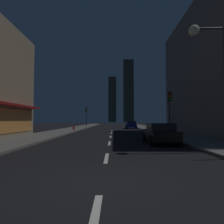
{
  "coord_description": "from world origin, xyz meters",
  "views": [
    {
      "loc": [
        0.33,
        -5.11,
        1.67
      ],
      "look_at": [
        0.0,
        26.82,
        3.02
      ],
      "focal_mm": 30.16,
      "sensor_mm": 36.0,
      "label": 1
    }
  ],
  "objects": [
    {
      "name": "lane_marking_center",
      "position": [
        0.0,
        11.0,
        0.01
      ],
      "size": [
        0.16,
        28.2,
        0.01
      ],
      "color": "silver",
      "rests_on": "ground"
    },
    {
      "name": "ground_plane",
      "position": [
        0.0,
        32.0,
        -0.05
      ],
      "size": [
        78.0,
        136.0,
        0.1
      ],
      "primitive_type": "cube",
      "color": "black"
    },
    {
      "name": "fire_hydrant_far_left",
      "position": [
        -5.9,
        24.02,
        0.45
      ],
      "size": [
        0.42,
        0.3,
        0.65
      ],
      "color": "red",
      "rests_on": "sidewalk_left"
    },
    {
      "name": "skyscraper_distant_mid",
      "position": [
        11.09,
        133.04,
        22.94
      ],
      "size": [
        7.35,
        5.85,
        45.89
      ],
      "primitive_type": "cube",
      "color": "#3F3C2F",
      "rests_on": "ground"
    },
    {
      "name": "skyscraper_distant_tall",
      "position": [
        -0.97,
        144.33,
        17.95
      ],
      "size": [
        6.19,
        5.04,
        35.9
      ],
      "primitive_type": "cube",
      "color": "#4B4738",
      "rests_on": "ground"
    },
    {
      "name": "sidewalk_right",
      "position": [
        7.0,
        32.0,
        0.07
      ],
      "size": [
        4.0,
        76.0,
        0.15
      ],
      "primitive_type": "cube",
      "color": "#605E59",
      "rests_on": "ground"
    },
    {
      "name": "sidewalk_left",
      "position": [
        -7.0,
        32.0,
        0.07
      ],
      "size": [
        4.0,
        76.0,
        0.15
      ],
      "primitive_type": "cube",
      "color": "#605E59",
      "rests_on": "ground"
    },
    {
      "name": "traffic_light_near_right",
      "position": [
        5.5,
        12.36,
        3.19
      ],
      "size": [
        0.32,
        0.48,
        4.2
      ],
      "color": "#2D2D2D",
      "rests_on": "sidewalk_right"
    },
    {
      "name": "traffic_light_far_left",
      "position": [
        -5.5,
        34.41,
        3.19
      ],
      "size": [
        0.32,
        0.48,
        4.2
      ],
      "color": "#2D2D2D",
      "rests_on": "sidewalk_left"
    },
    {
      "name": "car_parked_near",
      "position": [
        3.6,
        8.37,
        0.74
      ],
      "size": [
        1.98,
        4.24,
        1.45
      ],
      "color": "black",
      "rests_on": "ground"
    },
    {
      "name": "car_parked_far",
      "position": [
        3.6,
        30.91,
        0.74
      ],
      "size": [
        1.98,
        4.24,
        1.45
      ],
      "color": "navy",
      "rests_on": "ground"
    },
    {
      "name": "street_lamp_right",
      "position": [
        5.38,
        4.76,
        5.07
      ],
      "size": [
        1.96,
        0.56,
        6.58
      ],
      "color": "#38383D",
      "rests_on": "sidewalk_right"
    }
  ]
}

